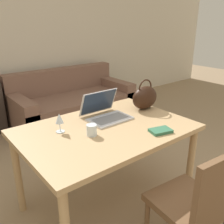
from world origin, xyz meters
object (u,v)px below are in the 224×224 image
object	(u,v)px
wine_glass	(59,120)
laptop	(104,111)
chair	(198,202)
handbag	(145,97)
couch	(72,103)
drinking_glass	(92,130)

from	to	relation	value
wine_glass	laptop	bearing A→B (deg)	3.54
chair	laptop	size ratio (longest dim) A/B	2.45
handbag	couch	bearing A→B (deg)	82.33
chair	laptop	distance (m)	1.05
couch	handbag	world-z (taller)	handbag
laptop	handbag	size ratio (longest dim) A/B	1.25
drinking_glass	wine_glass	world-z (taller)	wine_glass
chair	laptop	world-z (taller)	laptop
laptop	wine_glass	distance (m)	0.46
chair	laptop	bearing A→B (deg)	94.98
couch	wine_glass	bearing A→B (deg)	-121.69
laptop	drinking_glass	world-z (taller)	laptop
couch	wine_glass	distance (m)	2.29
drinking_glass	wine_glass	bearing A→B (deg)	127.79
chair	wine_glass	xyz separation A→B (m)	(-0.44, 0.97, 0.37)
chair	couch	bearing A→B (deg)	81.61
couch	drinking_glass	distance (m)	2.37
wine_glass	handbag	size ratio (longest dim) A/B	0.52
laptop	wine_glass	world-z (taller)	laptop
drinking_glass	handbag	size ratio (longest dim) A/B	0.29
couch	drinking_glass	size ratio (longest dim) A/B	22.54
wine_glass	handbag	distance (m)	0.90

